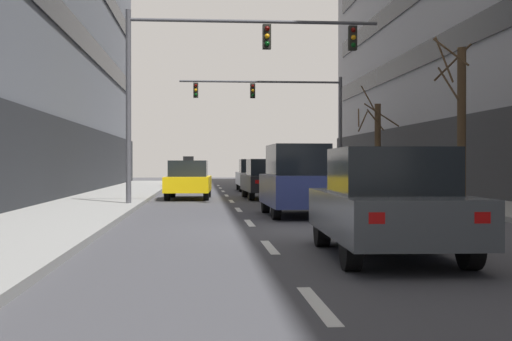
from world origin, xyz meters
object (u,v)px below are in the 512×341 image
(car_driving_2, at_px, (388,204))
(street_tree_2, at_px, (377,144))
(car_driving_0, at_px, (255,175))
(taxi_driving_3, at_px, (189,180))
(traffic_signal_1, at_px, (284,106))
(street_tree_1, at_px, (461,121))
(car_driving_1, at_px, (297,181))
(car_driving_4, at_px, (267,179))
(traffic_signal_0, at_px, (216,64))

(car_driving_2, distance_m, street_tree_2, 24.93)
(car_driving_0, distance_m, taxi_driving_3, 9.07)
(car_driving_0, bearing_deg, traffic_signal_1, 48.54)
(car_driving_2, height_order, street_tree_1, street_tree_1)
(street_tree_2, bearing_deg, traffic_signal_1, 131.29)
(traffic_signal_1, height_order, street_tree_1, traffic_signal_1)
(car_driving_0, xyz_separation_m, street_tree_2, (6.03, -2.67, 1.65))
(car_driving_1, relative_size, street_tree_1, 0.72)
(car_driving_4, distance_m, traffic_signal_0, 7.09)
(street_tree_1, bearing_deg, traffic_signal_1, 104.57)
(car_driving_2, height_order, traffic_signal_0, traffic_signal_0)
(car_driving_1, relative_size, car_driving_4, 0.93)
(traffic_signal_1, bearing_deg, car_driving_2, -93.73)
(traffic_signal_1, relative_size, street_tree_1, 1.60)
(car_driving_1, height_order, traffic_signal_0, traffic_signal_0)
(car_driving_1, relative_size, traffic_signal_0, 0.48)
(car_driving_0, bearing_deg, taxi_driving_3, -112.44)
(car_driving_0, relative_size, car_driving_2, 0.99)
(car_driving_0, xyz_separation_m, traffic_signal_1, (1.85, 2.09, 3.95))
(car_driving_0, bearing_deg, car_driving_2, -90.08)
(traffic_signal_0, bearing_deg, street_tree_1, -2.03)
(street_tree_1, relative_size, street_tree_2, 1.09)
(taxi_driving_3, relative_size, street_tree_1, 0.75)
(traffic_signal_1, xyz_separation_m, street_tree_1, (4.20, -16.14, -1.83))
(car_driving_4, bearing_deg, car_driving_2, -89.61)
(traffic_signal_0, bearing_deg, car_driving_0, 79.91)
(car_driving_0, relative_size, taxi_driving_3, 1.05)
(car_driving_4, relative_size, traffic_signal_0, 0.52)
(traffic_signal_0, xyz_separation_m, traffic_signal_1, (4.29, 15.84, -0.09))
(car_driving_1, xyz_separation_m, street_tree_2, (6.28, 15.47, 1.50))
(car_driving_0, height_order, car_driving_1, car_driving_1)
(car_driving_4, xyz_separation_m, traffic_signal_0, (-2.28, -5.34, 4.07))
(car_driving_2, distance_m, traffic_signal_0, 13.87)
(taxi_driving_3, xyz_separation_m, car_driving_4, (3.30, -0.03, 0.03))
(car_driving_2, bearing_deg, street_tree_2, 75.89)
(traffic_signal_0, bearing_deg, car_driving_4, 66.86)
(taxi_driving_3, distance_m, street_tree_1, 11.28)
(car_driving_4, distance_m, street_tree_1, 8.66)
(street_tree_1, bearing_deg, taxi_driving_3, 149.16)
(car_driving_1, distance_m, street_tree_1, 7.76)
(car_driving_4, height_order, street_tree_1, street_tree_1)
(car_driving_1, height_order, street_tree_1, street_tree_1)
(street_tree_2, bearing_deg, car_driving_0, 156.10)
(car_driving_2, relative_size, traffic_signal_0, 0.54)
(traffic_signal_0, distance_m, street_tree_1, 8.71)
(taxi_driving_3, relative_size, traffic_signal_0, 0.50)
(car_driving_0, distance_m, car_driving_1, 18.14)
(car_driving_1, bearing_deg, traffic_signal_1, 84.07)
(car_driving_1, bearing_deg, street_tree_1, 32.98)
(traffic_signal_0, relative_size, street_tree_2, 1.62)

